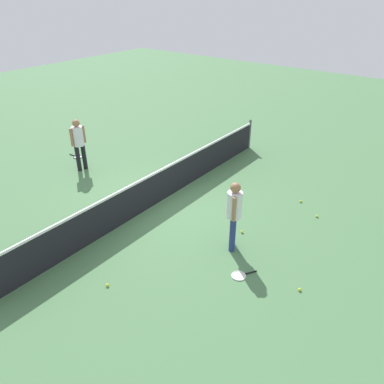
% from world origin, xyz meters
% --- Properties ---
extents(ground_plane, '(40.00, 40.00, 0.00)m').
position_xyz_m(ground_plane, '(0.00, 0.00, 0.00)').
color(ground_plane, '#4C7A4C').
extents(court_net, '(10.09, 0.09, 1.07)m').
position_xyz_m(court_net, '(0.00, 0.00, 0.50)').
color(court_net, '#4C4C51').
rests_on(court_net, ground_plane).
extents(player_near_side, '(0.50, 0.46, 1.70)m').
position_xyz_m(player_near_side, '(-0.52, -2.74, 1.01)').
color(player_near_side, navy).
rests_on(player_near_side, ground_plane).
extents(player_far_side, '(0.53, 0.38, 1.70)m').
position_xyz_m(player_far_side, '(0.05, 3.40, 1.01)').
color(player_far_side, black).
rests_on(player_far_side, ground_plane).
extents(tennis_racket_near_player, '(0.58, 0.46, 0.03)m').
position_xyz_m(tennis_racket_near_player, '(-1.25, -3.40, 0.01)').
color(tennis_racket_near_player, white).
rests_on(tennis_racket_near_player, ground_plane).
extents(tennis_racket_far_player, '(0.34, 0.59, 0.03)m').
position_xyz_m(tennis_racket_far_player, '(0.56, 4.35, 0.01)').
color(tennis_racket_far_player, black).
rests_on(tennis_racket_far_player, ground_plane).
extents(tennis_ball_near_player, '(0.07, 0.07, 0.07)m').
position_xyz_m(tennis_ball_near_player, '(1.94, -3.83, 0.03)').
color(tennis_ball_near_player, '#C6E033').
rests_on(tennis_ball_near_player, ground_plane).
extents(tennis_ball_by_net, '(0.07, 0.07, 0.07)m').
position_xyz_m(tennis_ball_by_net, '(-3.16, -1.42, 0.03)').
color(tennis_ball_by_net, '#C6E033').
rests_on(tennis_ball_by_net, ground_plane).
extents(tennis_ball_midcourt, '(0.07, 0.07, 0.07)m').
position_xyz_m(tennis_ball_midcourt, '(0.12, -2.63, 0.03)').
color(tennis_ball_midcourt, '#C6E033').
rests_on(tennis_ball_midcourt, ground_plane).
extents(tennis_ball_baseline, '(0.07, 0.07, 0.07)m').
position_xyz_m(tennis_ball_baseline, '(-0.90, -4.58, 0.03)').
color(tennis_ball_baseline, '#C6E033').
rests_on(tennis_ball_baseline, ground_plane).
extents(tennis_ball_stray_left, '(0.07, 0.07, 0.07)m').
position_xyz_m(tennis_ball_stray_left, '(2.41, -3.18, 0.03)').
color(tennis_ball_stray_left, '#C6E033').
rests_on(tennis_ball_stray_left, ground_plane).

